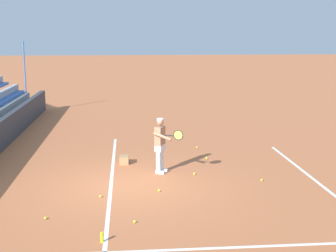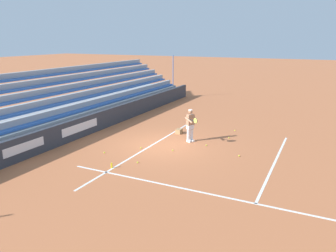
# 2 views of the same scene
# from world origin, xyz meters

# --- Properties ---
(ground_plane) EXTENTS (160.00, 160.00, 0.00)m
(ground_plane) POSITION_xyz_m (0.00, 0.00, 0.00)
(ground_plane) COLOR #B7663D
(court_baseline_white) EXTENTS (12.00, 0.10, 0.01)m
(court_baseline_white) POSITION_xyz_m (0.00, -0.50, 0.00)
(court_baseline_white) COLOR white
(court_baseline_white) RESTS_ON ground
(court_sideline_white) EXTENTS (0.10, 12.00, 0.01)m
(court_sideline_white) POSITION_xyz_m (4.11, 4.00, 0.00)
(court_sideline_white) COLOR white
(court_sideline_white) RESTS_ON ground
(court_service_line_white) EXTENTS (8.22, 0.10, 0.01)m
(court_service_line_white) POSITION_xyz_m (0.00, 5.50, 0.00)
(court_service_line_white) COLOR white
(court_service_line_white) RESTS_ON ground
(back_wall_sponsor_board) EXTENTS (27.75, 0.25, 1.10)m
(back_wall_sponsor_board) POSITION_xyz_m (0.01, -4.70, 0.55)
(back_wall_sponsor_board) COLOR #2D333D
(back_wall_sponsor_board) RESTS_ON ground
(bleacher_stand) EXTENTS (26.36, 4.00, 3.85)m
(bleacher_stand) POSITION_xyz_m (0.00, -7.33, 0.79)
(bleacher_stand) COLOR #9EA3A8
(bleacher_stand) RESTS_ON ground
(tennis_player) EXTENTS (0.91, 0.87, 1.71)m
(tennis_player) POSITION_xyz_m (-1.20, 1.01, 0.89)
(tennis_player) COLOR silver
(tennis_player) RESTS_ON ground
(ball_box_cardboard) EXTENTS (0.41, 0.31, 0.26)m
(ball_box_cardboard) POSITION_xyz_m (-2.32, -0.13, 0.13)
(ball_box_cardboard) COLOR #A87F51
(ball_box_cardboard) RESTS_ON ground
(tennis_ball_midcourt) EXTENTS (0.07, 0.07, 0.07)m
(tennis_ball_midcourt) POSITION_xyz_m (-4.22, 2.61, 0.03)
(tennis_ball_midcourt) COLOR #CCE533
(tennis_ball_midcourt) RESTS_ON ground
(tennis_ball_stray_back) EXTENTS (0.07, 0.07, 0.07)m
(tennis_ball_stray_back) POSITION_xyz_m (0.91, -0.75, 0.03)
(tennis_ball_stray_back) COLOR #CCE533
(tennis_ball_stray_back) RESTS_ON ground
(tennis_ball_on_baseline) EXTENTS (0.07, 0.07, 0.07)m
(tennis_ball_on_baseline) POSITION_xyz_m (-0.88, 2.03, 0.03)
(tennis_ball_on_baseline) COLOR #CCE533
(tennis_ball_on_baseline) RESTS_ON ground
(tennis_ball_toward_net) EXTENTS (0.07, 0.07, 0.07)m
(tennis_ball_toward_net) POSITION_xyz_m (2.68, 0.12, 0.03)
(tennis_ball_toward_net) COLOR #CCE533
(tennis_ball_toward_net) RESTS_ON ground
(tennis_ball_far_left) EXTENTS (0.07, 0.07, 0.07)m
(tennis_ball_far_left) POSITION_xyz_m (-0.08, 3.91, 0.03)
(tennis_ball_far_left) COLOR #CCE533
(tennis_ball_far_left) RESTS_ON ground
(tennis_ball_near_player) EXTENTS (0.07, 0.07, 0.07)m
(tennis_ball_near_player) POSITION_xyz_m (-2.64, 2.71, 0.03)
(tennis_ball_near_player) COLOR #CCE533
(tennis_ball_near_player) RESTS_ON ground
(tennis_ball_far_right) EXTENTS (0.07, 0.07, 0.07)m
(tennis_ball_far_right) POSITION_xyz_m (2.28, -1.95, 0.03)
(tennis_ball_far_right) COLOR #CCE533
(tennis_ball_far_right) RESTS_ON ground
(tennis_ball_by_box) EXTENTS (0.07, 0.07, 0.07)m
(tennis_ball_by_box) POSITION_xyz_m (0.58, 0.83, 0.03)
(tennis_ball_by_box) COLOR #CCE533
(tennis_ball_by_box) RESTS_ON ground
(water_bottle) EXTENTS (0.07, 0.07, 0.22)m
(water_bottle) POSITION_xyz_m (3.62, -0.57, 0.11)
(water_bottle) COLOR yellow
(water_bottle) RESTS_ON ground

